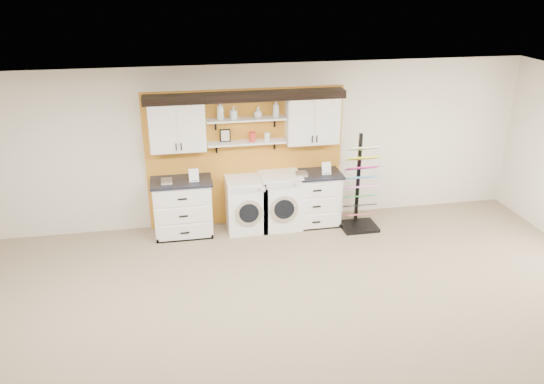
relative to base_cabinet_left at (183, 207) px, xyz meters
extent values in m
plane|color=#7F6A55|center=(1.13, -3.64, -0.49)|extent=(10.00, 10.00, 0.00)
plane|color=white|center=(1.13, -3.64, 2.31)|extent=(10.00, 10.00, 0.00)
plane|color=beige|center=(1.13, 0.36, 0.91)|extent=(10.00, 0.00, 10.00)
cube|color=#BD7820|center=(1.13, 0.32, 0.71)|extent=(3.40, 0.07, 2.40)
cube|color=white|center=(0.00, 0.16, 1.39)|extent=(0.90, 0.34, 0.84)
cube|color=white|center=(-0.22, -0.02, 1.39)|extent=(0.42, 0.01, 0.78)
cube|color=white|center=(0.22, -0.02, 1.39)|extent=(0.42, 0.01, 0.78)
cube|color=white|center=(2.26, 0.16, 1.39)|extent=(0.90, 0.34, 0.84)
cube|color=white|center=(2.04, -0.02, 1.39)|extent=(0.42, 0.01, 0.78)
cube|color=white|center=(2.48, -0.02, 1.39)|extent=(0.42, 0.01, 0.78)
cube|color=white|center=(1.13, 0.16, 1.04)|extent=(1.32, 0.28, 0.03)
cube|color=white|center=(1.13, 0.16, 1.44)|extent=(1.32, 0.28, 0.03)
cube|color=black|center=(1.13, 0.18, 1.84)|extent=(3.30, 0.40, 0.10)
cube|color=black|center=(1.13, -0.01, 1.78)|extent=(3.30, 0.04, 0.04)
cube|color=black|center=(0.78, 0.21, 1.16)|extent=(0.18, 0.02, 0.22)
cube|color=beige|center=(0.78, 0.20, 1.16)|extent=(0.14, 0.01, 0.18)
cylinder|color=red|center=(1.23, 0.16, 1.13)|extent=(0.11, 0.11, 0.16)
cylinder|color=silver|center=(1.48, 0.16, 1.12)|extent=(0.10, 0.10, 0.14)
cube|color=white|center=(0.00, 0.01, -0.02)|extent=(0.95, 0.60, 0.95)
cube|color=black|center=(0.00, -0.26, -0.46)|extent=(0.95, 0.06, 0.07)
cube|color=black|center=(0.00, 0.01, 0.48)|extent=(1.01, 0.66, 0.04)
cube|color=white|center=(0.00, -0.30, 0.29)|extent=(0.86, 0.02, 0.26)
cube|color=white|center=(0.00, -0.30, -0.02)|extent=(0.86, 0.02, 0.26)
cube|color=white|center=(0.00, -0.30, -0.33)|extent=(0.86, 0.02, 0.26)
cube|color=white|center=(2.26, 0.01, -0.03)|extent=(0.92, 0.60, 0.92)
cube|color=black|center=(2.26, -0.26, -0.46)|extent=(0.92, 0.06, 0.07)
cube|color=black|center=(2.26, 0.01, 0.45)|extent=(0.98, 0.66, 0.04)
cube|color=white|center=(2.26, -0.30, 0.26)|extent=(0.84, 0.02, 0.26)
cube|color=white|center=(2.26, -0.30, -0.03)|extent=(0.84, 0.02, 0.26)
cube|color=white|center=(2.26, -0.30, -0.33)|extent=(0.84, 0.02, 0.26)
cube|color=white|center=(1.08, 0.01, -0.03)|extent=(0.67, 0.66, 0.93)
cube|color=silver|center=(1.08, -0.33, 0.37)|extent=(0.57, 0.02, 0.10)
cylinder|color=silver|center=(1.08, -0.33, -0.04)|extent=(0.47, 0.05, 0.47)
cylinder|color=black|center=(1.08, -0.35, -0.04)|extent=(0.33, 0.03, 0.33)
cube|color=white|center=(1.68, 0.01, -0.01)|extent=(0.70, 0.66, 0.98)
cube|color=silver|center=(1.68, -0.33, 0.41)|extent=(0.60, 0.02, 0.10)
cylinder|color=silver|center=(1.68, -0.33, -0.02)|extent=(0.49, 0.05, 0.49)
cylinder|color=black|center=(1.68, -0.35, -0.02)|extent=(0.35, 0.03, 0.35)
cube|color=black|center=(3.03, -0.35, -0.46)|extent=(0.61, 0.51, 0.06)
cube|color=black|center=(3.03, -0.17, 0.37)|extent=(0.05, 0.05, 1.63)
cube|color=#994049|center=(3.03, -0.33, -0.24)|extent=(0.51, 0.29, 0.15)
cube|color=black|center=(3.03, -0.33, -0.07)|extent=(0.51, 0.29, 0.15)
cube|color=#258939|center=(3.03, -0.33, 0.11)|extent=(0.51, 0.29, 0.15)
cube|color=#FF71EA|center=(3.03, -0.33, 0.28)|extent=(0.51, 0.29, 0.15)
cube|color=teal|center=(3.03, -0.33, 0.45)|extent=(0.51, 0.29, 0.15)
cube|color=#BA156E|center=(3.03, -0.33, 0.62)|extent=(0.51, 0.29, 0.15)
cube|color=#C6F91A|center=(3.03, -0.33, 0.80)|extent=(0.51, 0.29, 0.15)
cube|color=silver|center=(3.03, -0.33, 0.97)|extent=(0.51, 0.29, 0.15)
imported|color=silver|center=(0.71, 0.16, 1.61)|extent=(0.17, 0.17, 0.31)
imported|color=silver|center=(0.92, 0.16, 1.56)|extent=(0.12, 0.12, 0.21)
imported|color=silver|center=(1.33, 0.16, 1.54)|extent=(0.15, 0.15, 0.18)
imported|color=silver|center=(1.63, 0.16, 1.60)|extent=(0.16, 0.16, 0.29)
camera|label=1|loc=(-0.03, -8.31, 3.70)|focal=35.00mm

